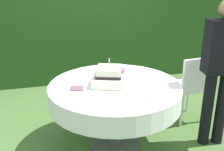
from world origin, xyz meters
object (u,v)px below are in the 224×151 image
at_px(cake_table, 115,94).
at_px(napkin_stack, 77,88).
at_px(serving_plate_near, 126,102).
at_px(wedding_cake, 110,77).
at_px(serving_plate_left, 151,101).
at_px(serving_plate_far, 114,71).
at_px(standing_person, 221,65).
at_px(garden_chair, 191,83).

distance_m(cake_table, napkin_stack, 0.42).
xyz_separation_m(cake_table, serving_plate_near, (-0.01, -0.45, 0.12)).
bearing_deg(wedding_cake, serving_plate_left, -61.25).
xyz_separation_m(serving_plate_far, serving_plate_left, (0.12, -0.87, 0.00)).
bearing_deg(cake_table, wedding_cake, 162.14).
xyz_separation_m(serving_plate_far, standing_person, (0.98, -0.63, 0.19)).
relative_size(serving_plate_left, napkin_stack, 1.02).
xyz_separation_m(napkin_stack, garden_chair, (1.46, 0.28, -0.20)).
bearing_deg(serving_plate_far, serving_plate_near, -97.19).
height_order(serving_plate_near, standing_person, standing_person).
relative_size(cake_table, serving_plate_left, 10.65).
height_order(cake_table, serving_plate_left, serving_plate_left).
xyz_separation_m(wedding_cake, serving_plate_left, (0.27, -0.48, -0.08)).
relative_size(garden_chair, standing_person, 0.56).
bearing_deg(standing_person, serving_plate_left, -164.44).
bearing_deg(serving_plate_far, standing_person, -32.57).
bearing_deg(serving_plate_far, serving_plate_left, -82.02).
bearing_deg(serving_plate_left, cake_table, 114.54).
distance_m(serving_plate_near, serving_plate_left, 0.23).
xyz_separation_m(cake_table, napkin_stack, (-0.40, -0.02, 0.12)).
bearing_deg(garden_chair, standing_person, -88.30).
relative_size(serving_plate_near, serving_plate_far, 1.44).
bearing_deg(cake_table, standing_person, -11.98).
bearing_deg(serving_plate_far, cake_table, -102.97).
distance_m(wedding_cake, serving_plate_near, 0.47).
bearing_deg(wedding_cake, cake_table, -17.86).
xyz_separation_m(cake_table, garden_chair, (1.06, 0.26, -0.08)).
bearing_deg(cake_table, serving_plate_near, -91.91).
height_order(serving_plate_near, garden_chair, garden_chair).
relative_size(serving_plate_far, napkin_stack, 0.79).
distance_m(serving_plate_near, napkin_stack, 0.58).
xyz_separation_m(serving_plate_left, standing_person, (0.86, 0.24, 0.19)).
bearing_deg(napkin_stack, garden_chair, 10.87).
distance_m(serving_plate_near, standing_person, 1.13).
height_order(serving_plate_near, serving_plate_left, same).
bearing_deg(wedding_cake, napkin_stack, -174.43).
relative_size(cake_table, garden_chair, 1.56).
distance_m(serving_plate_left, garden_chair, 1.14).
relative_size(cake_table, standing_person, 0.87).
height_order(serving_plate_left, standing_person, standing_person).
bearing_deg(napkin_stack, serving_plate_far, 40.30).
distance_m(cake_table, serving_plate_near, 0.46).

